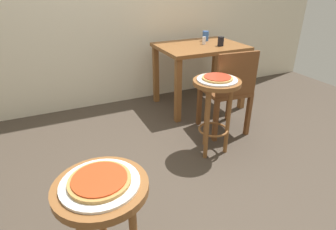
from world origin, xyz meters
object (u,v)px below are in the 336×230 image
serving_plate_foreground (100,183)px  dining_table (200,55)px  serving_plate_middle (217,80)px  pizza_middle (217,78)px  condiment_shaker (204,41)px  stool_middle (215,100)px  cup_near_edge (221,41)px  cup_far_edge (206,36)px  wooden_chair (229,89)px  stool_foreground (105,216)px  pizza_foreground (100,180)px

serving_plate_foreground → dining_table: (1.55, 1.84, -0.07)m
serving_plate_middle → pizza_middle: size_ratio=1.33×
serving_plate_foreground → serving_plate_middle: bearing=37.4°
pizza_middle → condiment_shaker: (0.46, 0.98, 0.08)m
stool_middle → cup_near_edge: size_ratio=6.75×
stool_middle → cup_far_edge: 1.31m
condiment_shaker → wooden_chair: 0.81m
pizza_middle → condiment_shaker: size_ratio=2.96×
serving_plate_foreground → cup_far_edge: bearing=49.5°
condiment_shaker → stool_foreground: bearing=-130.9°
pizza_foreground → stool_middle: 1.45m
serving_plate_middle → serving_plate_foreground: bearing=-142.6°
pizza_middle → dining_table: 1.05m
stool_foreground → pizza_foreground: (-0.00, 0.00, 0.20)m
serving_plate_foreground → pizza_middle: 1.43m
cup_far_edge → condiment_shaker: cup_far_edge is taller
serving_plate_middle → condiment_shaker: 1.09m
serving_plate_foreground → condiment_shaker: bearing=49.1°
pizza_foreground → condiment_shaker: (1.60, 1.85, 0.08)m
cup_far_edge → dining_table: bearing=-135.1°
cup_far_edge → serving_plate_middle: bearing=-117.0°
wooden_chair → cup_near_edge: bearing=64.8°
stool_foreground → wooden_chair: wooden_chair is taller
stool_foreground → dining_table: 2.40m
cup_near_edge → stool_foreground: bearing=-135.5°
serving_plate_middle → wooden_chair: 0.46m
pizza_foreground → cup_near_edge: 2.42m
stool_foreground → stool_middle: (1.14, 0.87, 0.00)m
pizza_middle → cup_near_edge: cup_near_edge is taller
serving_plate_foreground → cup_near_edge: (1.73, 1.70, 0.10)m
stool_middle → cup_near_edge: 1.06m
pizza_foreground → serving_plate_middle: size_ratio=0.76×
condiment_shaker → cup_far_edge: bearing=53.6°
dining_table → pizza_foreground: bearing=-130.1°
stool_foreground → cup_far_edge: bearing=49.5°
cup_near_edge → cup_far_edge: 0.31m
pizza_middle → condiment_shaker: 1.09m
stool_foreground → pizza_foreground: size_ratio=2.71×
stool_middle → cup_near_edge: bearing=54.6°
pizza_foreground → cup_near_edge: size_ratio=2.49×
stool_foreground → serving_plate_foreground: (0.00, 0.00, 0.18)m
pizza_middle → dining_table: dining_table is taller
serving_plate_middle → stool_foreground: bearing=-142.6°
cup_near_edge → condiment_shaker: 0.20m
serving_plate_foreground → pizza_middle: pizza_middle is taller
pizza_foreground → condiment_shaker: size_ratio=3.01×
serving_plate_foreground → pizza_foreground: size_ratio=1.28×
pizza_foreground → pizza_middle: size_ratio=1.02×
stool_foreground → condiment_shaker: bearing=49.1°
dining_table → cup_far_edge: 0.30m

